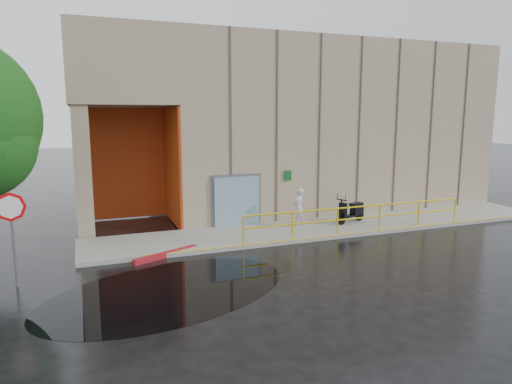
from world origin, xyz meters
The scene contains 9 objects.
ground centered at (0.00, 0.00, 0.00)m, with size 120.00×120.00×0.00m, color black.
sidewalk centered at (4.00, 4.50, 0.07)m, with size 20.00×3.00×0.15m, color #99978B.
building centered at (5.10, 10.98, 4.21)m, with size 20.00×10.17×8.00m.
guardrail centered at (4.25, 3.15, 0.68)m, with size 9.56×0.06×1.03m.
person centered at (2.51, 4.88, 0.94)m, with size 0.57×0.38×1.57m, color silver.
scooter centered at (4.85, 4.65, 0.89)m, with size 1.70×1.01×1.28m.
stop_sign centered at (-7.46, 1.88, 1.91)m, with size 0.79×0.10×2.62m.
red_curb centered at (-3.20, 3.10, 0.09)m, with size 2.40×0.18×0.18m, color maroon.
puddle centered at (-3.67, 0.15, 0.00)m, with size 6.98×4.30×0.01m, color black.
Camera 1 is at (-5.64, -11.44, 4.61)m, focal length 32.00 mm.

